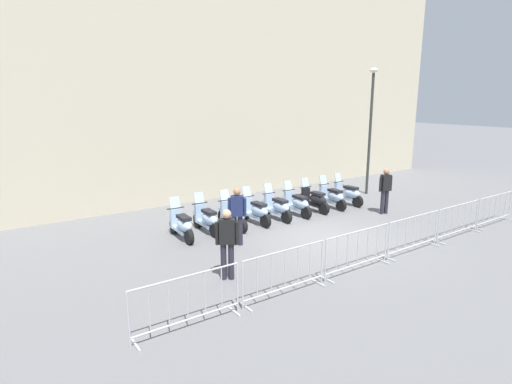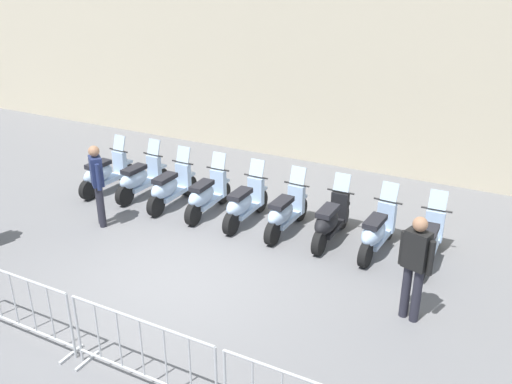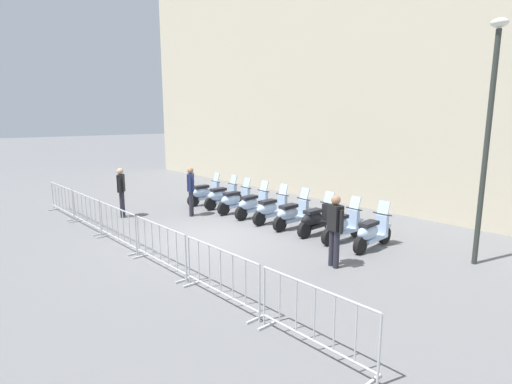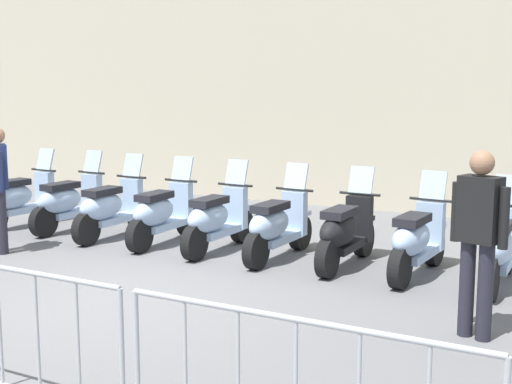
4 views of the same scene
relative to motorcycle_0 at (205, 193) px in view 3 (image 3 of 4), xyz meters
The scene contains 21 objects.
ground_plane 4.48m from the motorcycle_0, 24.89° to the right, with size 120.00×120.00×0.00m, color slate.
building_facade 9.54m from the motorcycle_0, 63.65° to the left, with size 28.00×2.40×14.80m, color beige.
motorcycle_0 is the anchor object (origin of this frame).
motorcycle_1 0.94m from the motorcycle_0, 16.65° to the left, with size 0.58×1.72×1.24m.
motorcycle_2 1.87m from the motorcycle_0, ahead, with size 0.62×1.72×1.24m.
motorcycle_3 2.80m from the motorcycle_0, ahead, with size 0.65×1.72×1.24m.
motorcycle_4 3.73m from the motorcycle_0, ahead, with size 0.62×1.72×1.24m.
motorcycle_5 4.66m from the motorcycle_0, ahead, with size 0.60×1.72×1.24m.
motorcycle_6 5.59m from the motorcycle_0, ahead, with size 0.62×1.72×1.24m.
motorcycle_7 6.51m from the motorcycle_0, ahead, with size 0.56×1.73×1.24m.
motorcycle_8 7.45m from the motorcycle_0, ahead, with size 0.66×1.72×1.24m.
barrier_segment_0 5.16m from the motorcycle_0, 105.07° to the right, with size 2.20×0.73×1.07m.
barrier_segment_1 4.74m from the motorcycle_0, 78.48° to the right, with size 2.20×0.73×1.07m.
barrier_segment_2 5.38m from the motorcycle_0, 53.09° to the right, with size 2.20×0.73×1.07m.
barrier_segment_3 6.80m from the motorcycle_0, 35.71° to the right, with size 2.20×0.73×1.07m.
barrier_segment_4 8.61m from the motorcycle_0, 24.95° to the right, with size 2.20×0.73×1.07m.
barrier_segment_5 10.62m from the motorcycle_0, 18.08° to the right, with size 2.20×0.73×1.07m.
street_lamp 10.21m from the motorcycle_0, 14.44° to the left, with size 0.36×0.36×5.61m.
officer_near_row_end 3.34m from the motorcycle_0, 87.39° to the right, with size 0.51×0.35×1.73m.
officer_mid_plaza 1.87m from the motorcycle_0, 42.45° to the right, with size 0.49×0.37×1.73m.
officer_by_barriers 7.75m from the motorcycle_0, ahead, with size 0.55×0.27×1.73m.
Camera 3 is at (10.25, -5.31, 3.58)m, focal length 28.65 mm.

